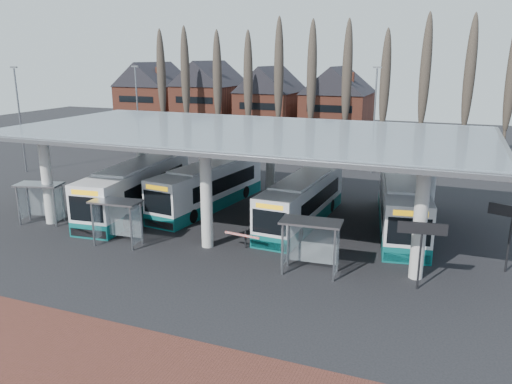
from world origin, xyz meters
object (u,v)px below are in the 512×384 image
at_px(bus_0, 138,188).
at_px(shelter_1, 118,212).
at_px(bus_3, 402,204).
at_px(shelter_2, 311,234).
at_px(bus_2, 302,201).
at_px(bus_1, 209,186).
at_px(shelter_0, 41,194).

bearing_deg(bus_0, shelter_1, -70.61).
xyz_separation_m(bus_3, shelter_2, (-3.66, -9.10, 0.50)).
bearing_deg(bus_0, bus_2, 2.26).
bearing_deg(bus_3, bus_2, -177.48).
bearing_deg(bus_0, shelter_2, -27.88).
relative_size(bus_1, shelter_2, 3.77).
bearing_deg(shelter_0, bus_1, 25.89).
xyz_separation_m(bus_0, bus_3, (18.56, 3.03, -0.04)).
xyz_separation_m(shelter_1, shelter_2, (11.92, 0.27, 0.09)).
xyz_separation_m(bus_3, shelter_1, (-15.59, -9.37, 0.41)).
xyz_separation_m(bus_0, shelter_1, (2.97, -6.34, 0.37)).
relative_size(bus_1, shelter_0, 3.71).
bearing_deg(shelter_0, bus_0, 32.79).
xyz_separation_m(shelter_0, shelter_1, (7.39, -1.50, -0.00)).
relative_size(bus_0, shelter_1, 4.13).
distance_m(bus_0, bus_2, 12.25).
distance_m(bus_3, shelter_1, 18.19).
bearing_deg(bus_1, bus_0, -140.95).
height_order(bus_1, shelter_1, bus_1).
xyz_separation_m(bus_1, bus_3, (14.08, 0.22, 0.05)).
bearing_deg(shelter_0, bus_3, 4.11).
distance_m(bus_0, bus_1, 5.28).
relative_size(bus_0, bus_1, 1.06).
relative_size(bus_1, bus_3, 0.97).
height_order(bus_1, shelter_2, bus_1).
bearing_deg(shelter_2, shelter_0, 172.30).
bearing_deg(bus_3, bus_0, -179.90).
height_order(shelter_0, shelter_2, shelter_2).
bearing_deg(bus_2, bus_0, -169.10).
bearing_deg(shelter_2, bus_1, 135.49).
xyz_separation_m(bus_2, shelter_0, (-16.55, -6.54, 0.53)).
distance_m(bus_0, bus_3, 18.80).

